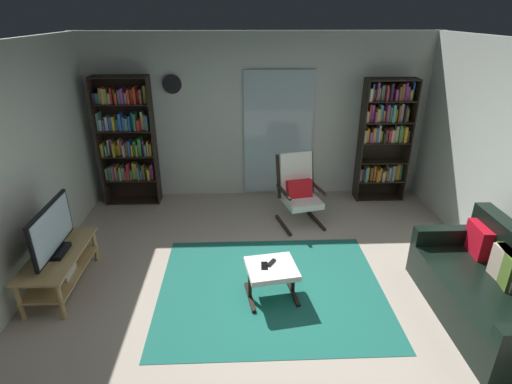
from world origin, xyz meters
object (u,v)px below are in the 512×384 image
lounge_armchair (299,188)px  wall_clock (172,84)px  bookshelf_near_sofa (384,135)px  tv_stand (59,266)px  leather_sofa (491,291)px  bookshelf_near_tv (127,138)px  cell_phone (264,266)px  ottoman (272,272)px  television (52,232)px  tv_remote (272,263)px

lounge_armchair → wall_clock: wall_clock is taller
bookshelf_near_sofa → wall_clock: (-3.29, 0.21, 0.78)m
tv_stand → lounge_armchair: 3.22m
bookshelf_near_sofa → leather_sofa: (0.20, -2.90, -0.75)m
lounge_armchair → bookshelf_near_tv: bearing=162.8°
leather_sofa → cell_phone: leather_sofa is taller
tv_stand → cell_phone: bearing=-6.1°
ottoman → bookshelf_near_tv: bearing=129.3°
television → lounge_armchair: bearing=27.2°
bookshelf_near_sofa → tv_remote: size_ratio=13.54×
tv_stand → cell_phone: 2.27m
bookshelf_near_tv → bookshelf_near_sofa: size_ratio=1.03×
tv_stand → ottoman: tv_stand is taller
leather_sofa → tv_remote: leather_sofa is taller
leather_sofa → lounge_armchair: size_ratio=1.69×
leather_sofa → tv_stand: bearing=171.7°
tv_stand → lounge_armchair: size_ratio=1.13×
bookshelf_near_tv → wall_clock: 1.09m
television → lounge_armchair: size_ratio=0.89×
bookshelf_near_sofa → wall_clock: size_ratio=6.72×
wall_clock → ottoman: bearing=-63.8°
bookshelf_near_tv → bookshelf_near_sofa: 4.02m
bookshelf_near_sofa → leather_sofa: bookshelf_near_sofa is taller
lounge_armchair → cell_phone: lounge_armchair is taller
bookshelf_near_sofa → lounge_armchair: size_ratio=1.91×
tv_remote → tv_stand: bearing=-152.5°
tv_remote → bookshelf_near_sofa: bearing=83.5°
television → bookshelf_near_sofa: bearing=27.6°
television → wall_clock: bearing=67.8°
tv_stand → wall_clock: 3.08m
tv_remote → ottoman: bearing=-58.6°
bookshelf_near_tv → leather_sofa: 5.19m
cell_phone → wall_clock: bearing=116.9°
lounge_armchair → television: bearing=-152.8°
ottoman → tv_remote: size_ratio=4.09×
tv_remote → cell_phone: 0.09m
bookshelf_near_tv → leather_sofa: (4.22, -2.93, -0.74)m
ottoman → tv_remote: tv_remote is taller
leather_sofa → wall_clock: (-3.49, 3.11, 1.53)m
tv_stand → ottoman: bearing=-6.0°
tv_stand → bookshelf_near_sofa: 4.91m
leather_sofa → wall_clock: wall_clock is taller
tv_stand → cell_phone: size_ratio=8.22×
tv_stand → cell_phone: tv_stand is taller
bookshelf_near_tv → television: bearing=-96.7°
bookshelf_near_sofa → cell_phone: bearing=-129.3°
cell_phone → wall_clock: size_ratio=0.48×
leather_sofa → cell_phone: 2.28m
wall_clock → television: bearing=-112.2°
wall_clock → cell_phone: bearing=-65.1°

